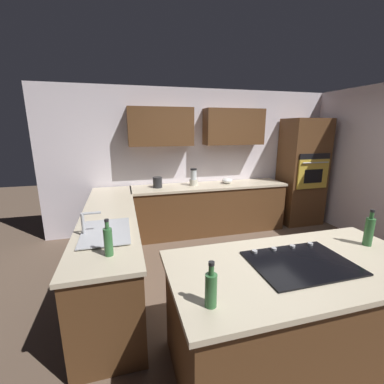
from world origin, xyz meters
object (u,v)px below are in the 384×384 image
object	(u,v)px
cooktop	(301,262)
mixing_bowl	(227,181)
blender	(194,178)
second_bottle	(369,231)
sink_unit	(105,232)
wall_oven	(302,172)
oil_bottle	(211,289)
kettle	(158,182)
dish_soap_bottle	(108,241)

from	to	relation	value
cooktop	mixing_bowl	world-z (taller)	mixing_bowl
blender	second_bottle	world-z (taller)	second_bottle
sink_unit	second_bottle	distance (m)	2.43
wall_oven	oil_bottle	xyz separation A→B (m)	(3.02, 3.11, -0.03)
wall_oven	mixing_bowl	xyz separation A→B (m)	(1.60, -0.04, -0.09)
sink_unit	blender	bearing A→B (deg)	-127.47
sink_unit	oil_bottle	xyz separation A→B (m)	(-0.66, 1.28, 0.10)
cooktop	kettle	xyz separation A→B (m)	(0.71, -2.87, 0.08)
sink_unit	wall_oven	bearing A→B (deg)	-153.59
kettle	oil_bottle	xyz separation A→B (m)	(0.12, 3.15, 0.02)
wall_oven	sink_unit	world-z (taller)	wall_oven
mixing_bowl	second_bottle	distance (m)	2.76
wall_oven	sink_unit	xyz separation A→B (m)	(3.68, 1.83, -0.13)
cooktop	wall_oven	bearing A→B (deg)	-127.79
sink_unit	oil_bottle	distance (m)	1.44
mixing_bowl	cooktop	bearing A→B (deg)	78.28
wall_oven	cooktop	bearing A→B (deg)	52.21
sink_unit	second_bottle	xyz separation A→B (m)	(-2.26, 0.89, 0.12)
mixing_bowl	blender	bearing A→B (deg)	-0.00
oil_bottle	sink_unit	bearing A→B (deg)	-62.93
blender	kettle	xyz separation A→B (m)	(0.65, 0.00, -0.04)
mixing_bowl	kettle	size ratio (longest dim) A/B	1.07
wall_oven	kettle	xyz separation A→B (m)	(2.90, -0.04, -0.05)
mixing_bowl	second_bottle	world-z (taller)	second_bottle
kettle	dish_soap_bottle	world-z (taller)	dish_soap_bottle
wall_oven	mixing_bowl	world-z (taller)	wall_oven
mixing_bowl	dish_soap_bottle	bearing A→B (deg)	49.25
wall_oven	dish_soap_bottle	size ratio (longest dim) A/B	6.70
sink_unit	second_bottle	world-z (taller)	second_bottle
mixing_bowl	oil_bottle	size ratio (longest dim) A/B	0.69
sink_unit	second_bottle	bearing A→B (deg)	158.62
dish_soap_bottle	second_bottle	size ratio (longest dim) A/B	0.95
cooktop	second_bottle	bearing A→B (deg)	-171.36
kettle	wall_oven	bearing A→B (deg)	179.27
wall_oven	blender	world-z (taller)	wall_oven
cooktop	mixing_bowl	xyz separation A→B (m)	(-0.59, -2.87, 0.05)
wall_oven	blender	size ratio (longest dim) A/B	6.78
sink_unit	mixing_bowl	world-z (taller)	sink_unit
mixing_bowl	dish_soap_bottle	size ratio (longest dim) A/B	0.63
blender	dish_soap_bottle	bearing A→B (deg)	59.69
blender	dish_soap_bottle	world-z (taller)	dish_soap_bottle
wall_oven	sink_unit	size ratio (longest dim) A/B	2.98
sink_unit	dish_soap_bottle	size ratio (longest dim) A/B	2.25
dish_soap_bottle	second_bottle	distance (m)	2.24
wall_oven	cooktop	world-z (taller)	wall_oven
mixing_bowl	oil_bottle	world-z (taller)	oil_bottle
sink_unit	blender	xyz separation A→B (m)	(-1.43, -1.86, 0.11)
second_bottle	kettle	bearing A→B (deg)	-61.65
wall_oven	second_bottle	world-z (taller)	wall_oven
blender	mixing_bowl	size ratio (longest dim) A/B	1.56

